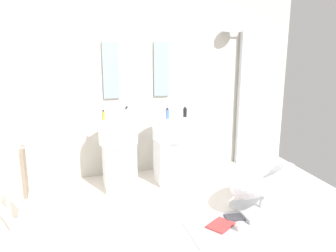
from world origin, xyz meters
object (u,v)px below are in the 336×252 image
(lounge_chair, at_px, (263,184))
(magazine_red, at_px, (221,225))
(shower_column, at_px, (242,96))
(coffee_mug, at_px, (241,227))
(pedestal_sink_left, at_px, (119,151))
(soap_bottle_blue, at_px, (167,114))
(towel_rack, at_px, (21,174))
(magazine_charcoal, at_px, (236,217))
(soap_bottle_white, at_px, (127,113))
(soap_bottle_amber, at_px, (103,115))
(soap_bottle_clear, at_px, (126,115))
(pedestal_sink_right, at_px, (171,146))
(soap_bottle_black, at_px, (185,112))

(lounge_chair, relative_size, magazine_red, 3.96)
(shower_column, bearing_deg, magazine_red, -122.59)
(coffee_mug, bearing_deg, pedestal_sink_left, 124.85)
(pedestal_sink_left, relative_size, soap_bottle_blue, 7.36)
(towel_rack, distance_m, magazine_charcoal, 2.32)
(lounge_chair, height_order, soap_bottle_white, soap_bottle_white)
(pedestal_sink_left, bearing_deg, soap_bottle_amber, 163.52)
(soap_bottle_blue, relative_size, soap_bottle_amber, 1.06)
(pedestal_sink_left, bearing_deg, soap_bottle_blue, -9.56)
(towel_rack, relative_size, magazine_red, 3.40)
(magazine_charcoal, bearing_deg, pedestal_sink_left, 143.83)
(soap_bottle_amber, bearing_deg, lounge_chair, -36.23)
(soap_bottle_clear, distance_m, soap_bottle_blue, 0.53)
(magazine_red, bearing_deg, pedestal_sink_left, 89.96)
(lounge_chair, xyz_separation_m, magazine_red, (-0.59, -0.17, -0.33))
(pedestal_sink_right, height_order, soap_bottle_clear, soap_bottle_clear)
(coffee_mug, bearing_deg, soap_bottle_white, 121.21)
(lounge_chair, xyz_separation_m, soap_bottle_clear, (-1.36, 1.05, 0.66))
(soap_bottle_white, xyz_separation_m, soap_bottle_amber, (-0.30, 0.04, -0.02))
(pedestal_sink_left, xyz_separation_m, soap_bottle_black, (0.88, -0.08, 0.48))
(magazine_red, xyz_separation_m, soap_bottle_clear, (-0.77, 1.22, 0.99))
(lounge_chair, distance_m, magazine_charcoal, 0.49)
(lounge_chair, distance_m, soap_bottle_clear, 1.84)
(towel_rack, bearing_deg, coffee_mug, -17.49)
(shower_column, xyz_separation_m, towel_rack, (-3.08, -1.22, -0.45))
(pedestal_sink_left, relative_size, soap_bottle_amber, 7.82)
(magazine_red, bearing_deg, soap_bottle_amber, 93.82)
(coffee_mug, height_order, soap_bottle_white, soap_bottle_white)
(pedestal_sink_right, relative_size, soap_bottle_blue, 7.36)
(soap_bottle_clear, bearing_deg, towel_rack, -149.64)
(lounge_chair, relative_size, towel_rack, 1.16)
(magazine_red, distance_m, soap_bottle_amber, 1.97)
(towel_rack, xyz_separation_m, magazine_charcoal, (2.20, -0.41, -0.61))
(pedestal_sink_left, height_order, coffee_mug, pedestal_sink_left)
(pedestal_sink_left, xyz_separation_m, magazine_charcoal, (1.10, -1.20, -0.49))
(soap_bottle_white, bearing_deg, soap_bottle_amber, 172.64)
(pedestal_sink_left, distance_m, soap_bottle_blue, 0.80)
(pedestal_sink_left, bearing_deg, soap_bottle_white, 5.69)
(magazine_charcoal, relative_size, coffee_mug, 2.52)
(soap_bottle_amber, bearing_deg, towel_rack, -137.79)
(soap_bottle_white, distance_m, soap_bottle_amber, 0.30)
(soap_bottle_amber, bearing_deg, shower_column, 9.89)
(lounge_chair, xyz_separation_m, soap_bottle_white, (-1.33, 1.15, 0.66))
(shower_column, height_order, magazine_charcoal, shower_column)
(coffee_mug, height_order, soap_bottle_black, soap_bottle_black)
(soap_bottle_white, bearing_deg, lounge_chair, -40.94)
(magazine_red, height_order, coffee_mug, coffee_mug)
(magazine_charcoal, relative_size, soap_bottle_blue, 1.73)
(magazine_red, distance_m, soap_bottle_white, 1.81)
(pedestal_sink_right, distance_m, soap_bottle_blue, 0.50)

